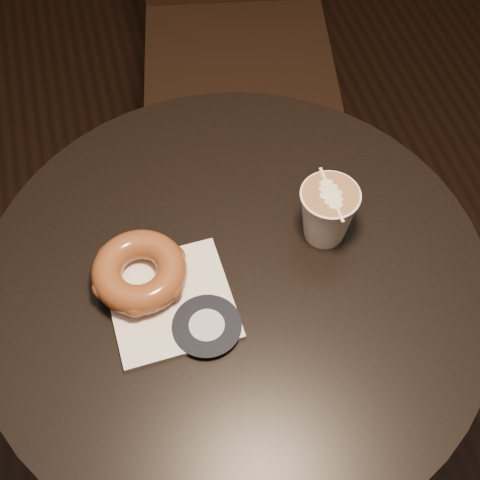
# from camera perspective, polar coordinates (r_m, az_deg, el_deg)

# --- Properties ---
(cafe_table) EXTENTS (0.70, 0.70, 0.75)m
(cafe_table) POSITION_cam_1_polar(r_m,az_deg,el_deg) (1.08, -0.37, -8.37)
(cafe_table) COLOR black
(cafe_table) RESTS_ON ground
(pastry_bag) EXTENTS (0.16, 0.16, 0.01)m
(pastry_bag) POSITION_cam_1_polar(r_m,az_deg,el_deg) (0.89, -5.90, -5.25)
(pastry_bag) COLOR white
(pastry_bag) RESTS_ON cafe_table
(doughnut) EXTENTS (0.13, 0.13, 0.04)m
(doughnut) POSITION_cam_1_polar(r_m,az_deg,el_deg) (0.89, -8.58, -2.68)
(doughnut) COLOR brown
(doughnut) RESTS_ON pastry_bag
(latte_cup) EXTENTS (0.08, 0.08, 0.09)m
(latte_cup) POSITION_cam_1_polar(r_m,az_deg,el_deg) (0.92, 7.44, 2.22)
(latte_cup) COLOR white
(latte_cup) RESTS_ON cafe_table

